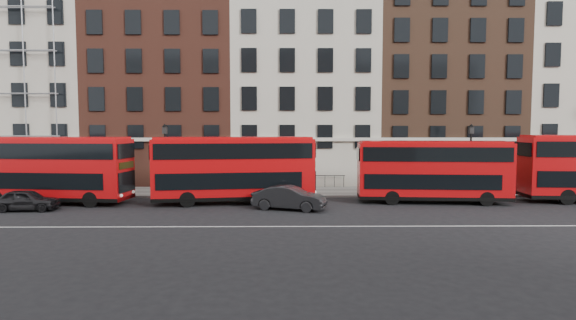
{
  "coord_description": "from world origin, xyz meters",
  "views": [
    {
      "loc": [
        -1.97,
        -25.13,
        5.11
      ],
      "look_at": [
        -1.63,
        5.0,
        3.0
      ],
      "focal_mm": 28.0,
      "sensor_mm": 36.0,
      "label": 1
    }
  ],
  "objects_px": {
    "bus_a": "(50,168)",
    "bus_b": "(234,168)",
    "car_rear": "(26,200)",
    "bus_c": "(432,170)",
    "car_front": "(289,198)"
  },
  "relations": [
    {
      "from": "bus_a",
      "to": "car_rear",
      "type": "distance_m",
      "value": 3.21
    },
    {
      "from": "car_rear",
      "to": "car_front",
      "type": "height_order",
      "value": "car_front"
    },
    {
      "from": "car_rear",
      "to": "car_front",
      "type": "relative_size",
      "value": 0.85
    },
    {
      "from": "bus_b",
      "to": "car_front",
      "type": "distance_m",
      "value": 4.8
    },
    {
      "from": "bus_a",
      "to": "bus_c",
      "type": "xyz_separation_m",
      "value": [
        26.09,
        -0.0,
        -0.15
      ]
    },
    {
      "from": "bus_a",
      "to": "bus_b",
      "type": "distance_m",
      "value": 12.48
    },
    {
      "from": "bus_b",
      "to": "bus_c",
      "type": "bearing_deg",
      "value": -7.84
    },
    {
      "from": "bus_a",
      "to": "bus_b",
      "type": "bearing_deg",
      "value": 6.93
    },
    {
      "from": "car_front",
      "to": "bus_c",
      "type": "bearing_deg",
      "value": -58.23
    },
    {
      "from": "bus_a",
      "to": "bus_c",
      "type": "bearing_deg",
      "value": 6.97
    },
    {
      "from": "bus_a",
      "to": "car_rear",
      "type": "height_order",
      "value": "bus_a"
    },
    {
      "from": "bus_a",
      "to": "car_rear",
      "type": "relative_size",
      "value": 2.81
    },
    {
      "from": "bus_c",
      "to": "car_front",
      "type": "xyz_separation_m",
      "value": [
        -9.86,
        -2.48,
        -1.53
      ]
    },
    {
      "from": "bus_c",
      "to": "car_rear",
      "type": "height_order",
      "value": "bus_c"
    },
    {
      "from": "bus_a",
      "to": "bus_b",
      "type": "xyz_separation_m",
      "value": [
        12.48,
        -0.01,
        -0.0
      ]
    }
  ]
}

